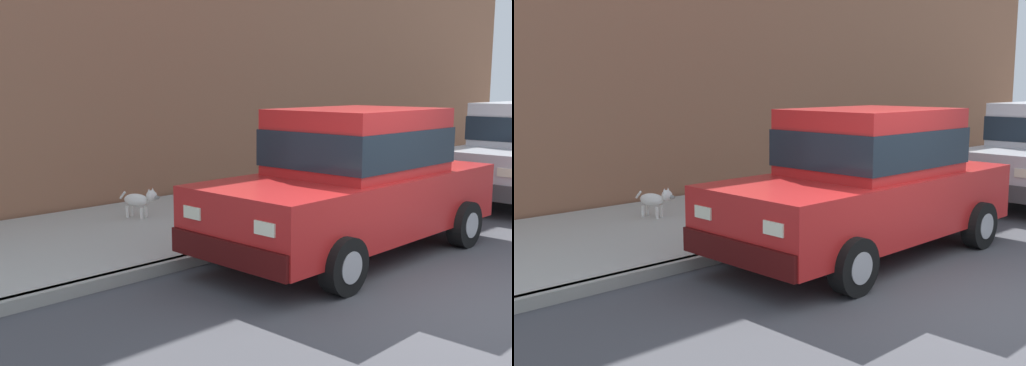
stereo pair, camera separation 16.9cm
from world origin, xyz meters
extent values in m
plane|color=#424247|center=(0.00, 0.00, 0.00)|extent=(80.00, 80.00, 0.00)
cube|color=gray|center=(-3.20, 0.00, 0.07)|extent=(0.16, 64.00, 0.14)
cube|color=#A8A59E|center=(-5.00, 0.00, 0.07)|extent=(3.60, 64.00, 0.14)
cube|color=red|center=(-2.15, 0.54, 0.70)|extent=(1.91, 4.54, 0.76)
cube|color=red|center=(-2.15, 0.64, 1.50)|extent=(1.63, 2.14, 0.84)
cube|color=#19232D|center=(-2.15, 0.64, 1.44)|extent=(1.67, 2.18, 0.46)
cube|color=#400A0A|center=(-2.09, -1.66, 0.46)|extent=(1.77, 0.24, 0.28)
cube|color=#400A0A|center=(-2.20, 2.74, 0.46)|extent=(1.77, 0.24, 0.28)
cylinder|color=black|center=(-1.21, -0.84, 0.32)|extent=(0.24, 0.65, 0.64)
cylinder|color=#9E9EA3|center=(-1.21, -0.84, 0.32)|extent=(0.25, 0.36, 0.35)
cylinder|color=black|center=(-3.01, -0.88, 0.32)|extent=(0.24, 0.65, 0.64)
cylinder|color=#9E9EA3|center=(-3.01, -0.88, 0.32)|extent=(0.25, 0.36, 0.35)
cylinder|color=black|center=(-1.28, 1.95, 0.32)|extent=(0.24, 0.65, 0.64)
cylinder|color=#9E9EA3|center=(-1.28, 1.95, 0.32)|extent=(0.25, 0.36, 0.35)
cylinder|color=black|center=(-3.08, 1.91, 0.32)|extent=(0.24, 0.65, 0.64)
cylinder|color=#9E9EA3|center=(-3.08, 1.91, 0.32)|extent=(0.25, 0.36, 0.35)
cube|color=#EAEACC|center=(-1.54, -1.68, 0.81)|extent=(0.28, 0.09, 0.14)
cube|color=#EAEACC|center=(-2.65, -1.71, 0.81)|extent=(0.28, 0.09, 0.14)
cube|color=#424243|center=(-2.13, 3.93, 0.46)|extent=(1.69, 0.21, 0.28)
cylinder|color=black|center=(-2.99, 4.58, 0.32)|extent=(0.23, 0.64, 0.64)
cylinder|color=#9E9EA3|center=(-2.99, 4.58, 0.32)|extent=(0.24, 0.35, 0.35)
cylinder|color=black|center=(-3.01, 6.87, 0.32)|extent=(0.23, 0.64, 0.64)
cylinder|color=#9E9EA3|center=(-3.01, 6.87, 0.32)|extent=(0.24, 0.35, 0.35)
cube|color=#EAEACC|center=(-1.59, 3.91, 0.81)|extent=(0.28, 0.08, 0.14)
cube|color=#EAEACC|center=(-2.66, 3.90, 0.81)|extent=(0.28, 0.08, 0.14)
ellipsoid|color=white|center=(-5.53, -0.57, 0.42)|extent=(0.48, 0.34, 0.20)
cylinder|color=white|center=(-5.42, -0.47, 0.23)|extent=(0.05, 0.05, 0.18)
cylinder|color=white|center=(-5.38, -0.58, 0.23)|extent=(0.05, 0.05, 0.18)
cylinder|color=white|center=(-5.68, -0.56, 0.23)|extent=(0.05, 0.05, 0.18)
cylinder|color=white|center=(-5.63, -0.68, 0.23)|extent=(0.05, 0.05, 0.18)
sphere|color=white|center=(-5.26, -0.47, 0.51)|extent=(0.17, 0.17, 0.17)
ellipsoid|color=gray|center=(-5.17, -0.44, 0.49)|extent=(0.13, 0.10, 0.06)
cone|color=white|center=(-5.29, -0.42, 0.59)|extent=(0.06, 0.06, 0.07)
cone|color=white|center=(-5.25, -0.52, 0.59)|extent=(0.06, 0.06, 0.07)
cylinder|color=white|center=(-5.77, -0.66, 0.48)|extent=(0.12, 0.08, 0.13)
cube|color=#8C5B42|center=(-7.10, 4.29, 2.59)|extent=(0.50, 20.00, 5.18)
camera|label=1|loc=(2.75, -6.02, 2.24)|focal=43.96mm
camera|label=2|loc=(2.86, -5.89, 2.24)|focal=43.96mm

